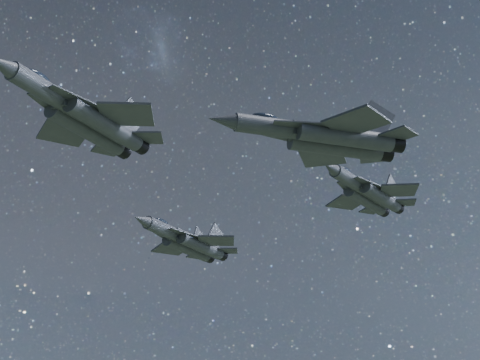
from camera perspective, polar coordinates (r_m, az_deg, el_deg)
jet_lead at (r=54.54m, az=-13.10°, el=5.25°), size 16.76×11.07×4.29m
jet_left at (r=92.70m, az=-4.50°, el=-5.29°), size 19.74×13.10×5.02m
jet_right at (r=59.35m, az=7.29°, el=3.67°), size 18.31×12.15×4.66m
jet_slot at (r=78.08m, az=10.84°, el=-1.10°), size 17.00×11.54×4.28m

